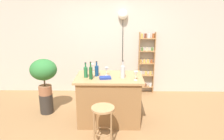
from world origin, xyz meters
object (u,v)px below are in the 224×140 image
Objects in this scene: plant_stool at (47,103)px; wine_glass_right at (92,66)px; bar_stool at (103,116)px; bottle_spirits_clear at (86,72)px; bottle_wine_red at (123,71)px; bottle_soda_blue at (97,70)px; potted_plant at (44,72)px; wine_glass_left at (136,74)px; bottle_olive_oil at (91,73)px; cookbook at (105,78)px; spice_shelf at (146,62)px; pendant_globe_light at (123,15)px; wine_glass_center at (107,70)px.

wine_glass_right is (1.01, -0.01, 0.84)m from plant_stool.
bar_stool is 2.28× the size of bottle_spirits_clear.
bottle_soda_blue is (-0.49, 0.12, -0.02)m from bottle_wine_red.
wine_glass_right is at bearing -0.43° from potted_plant.
bottle_soda_blue is 0.76m from wine_glass_left.
bottle_olive_oil is 1.97× the size of wine_glass_right.
bottle_olive_oil is (-0.58, -0.07, -0.00)m from bottle_wine_red.
bottle_spirits_clear is at bearing 136.15° from bottle_olive_oil.
bottle_wine_red is 0.69m from bottle_spirits_clear.
bottle_soda_blue is at bearing 126.92° from cookbook.
bottle_spirits_clear is 0.22m from bottle_soda_blue.
spice_shelf is (1.00, 2.27, 0.35)m from bar_stool.
bottle_wine_red is at bearing -91.46° from pendant_globe_light.
spice_shelf is at bearing 67.54° from bottle_wine_red.
bottle_wine_red is 1.57× the size of cookbook.
spice_shelf reaches higher than cookbook.
bottle_soda_blue is 0.19m from wine_glass_center.
bottle_olive_oil is at bearing 177.34° from cookbook.
bottle_spirits_clear is 1.73× the size of wine_glass_left.
spice_shelf is 1.80m from wine_glass_left.
spice_shelf reaches higher than plant_stool.
wine_glass_right is at bearing 147.76° from wine_glass_left.
plant_stool is (-2.29, -1.20, -0.63)m from spice_shelf.
wine_glass_left is 0.08× the size of pendant_globe_light.
bottle_wine_red is 2.01× the size of wine_glass_right.
bar_stool is 0.95m from wine_glass_left.
bottle_olive_oil is 1.14× the size of bottle_spirits_clear.
spice_shelf reaches higher than bar_stool.
bottle_wine_red is 1.90m from pendant_globe_light.
plant_stool is 1.49× the size of bottle_spirits_clear.
potted_plant is (-2.29, -1.20, 0.08)m from spice_shelf.
wine_glass_right is (-0.28, 1.06, 0.56)m from bar_stool.
bottle_wine_red reaches higher than bottle_olive_oil.
spice_shelf reaches higher than potted_plant.
bottle_spirits_clear reaches higher than wine_glass_center.
wine_glass_left and wine_glass_center have the same top height.
bottle_olive_oil is at bearing 113.38° from bar_stool.
bottle_spirits_clear is 0.99× the size of bottle_soda_blue.
plant_stool is at bearing 140.42° from bar_stool.
bottle_soda_blue reaches higher than cookbook.
bottle_soda_blue reaches higher than wine_glass_right.
wine_glass_center is at bearing 75.19° from cookbook.
pendant_globe_light is (-0.62, 0.02, 1.18)m from spice_shelf.
plant_stool is 1.48× the size of bottle_soda_blue.
spice_shelf is at bearing 43.52° from wine_glass_right.
plant_stool is 1.42m from bottle_olive_oil.
wine_glass_center is 0.39m from wine_glass_right.
bottle_soda_blue is at bearing 161.43° from wine_glass_left.
bottle_olive_oil is 0.48m from wine_glass_right.
bar_stool is 2.50m from spice_shelf.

